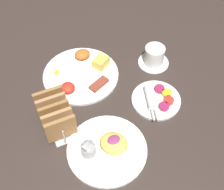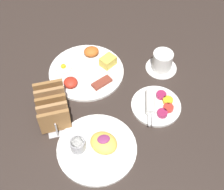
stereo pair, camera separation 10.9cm
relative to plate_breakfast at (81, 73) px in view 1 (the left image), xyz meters
name	(u,v)px [view 1 (the left image)]	position (x,y,z in m)	size (l,w,h in m)	color
ground_plane	(101,118)	(-0.01, -0.21, -0.01)	(3.00, 3.00, 0.00)	#332823
plate_breakfast	(81,73)	(0.00, 0.00, 0.00)	(0.29, 0.29, 0.05)	white
plate_condiments	(156,99)	(0.20, -0.22, 0.00)	(0.17, 0.18, 0.04)	white
plate_foreground	(107,148)	(-0.04, -0.33, 0.00)	(0.26, 0.26, 0.06)	white
toast_rack	(55,115)	(-0.15, -0.17, 0.04)	(0.10, 0.18, 0.10)	#B7B7BC
coffee_cup	(154,56)	(0.28, -0.06, 0.03)	(0.12, 0.12, 0.08)	white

